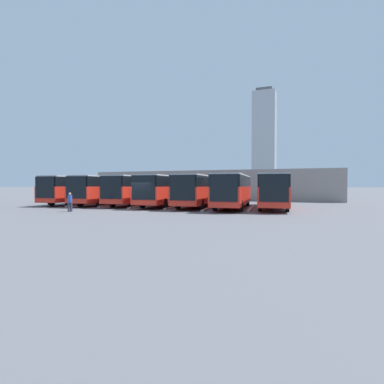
{
  "coord_description": "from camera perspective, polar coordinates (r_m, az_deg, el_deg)",
  "views": [
    {
      "loc": [
        -14.03,
        23.56,
        2.28
      ],
      "look_at": [
        -2.95,
        -5.97,
        1.54
      ],
      "focal_mm": 28.0,
      "sensor_mm": 36.0,
      "label": 1
    }
  ],
  "objects": [
    {
      "name": "curb_divider_4",
      "position": [
        34.3,
        -14.47,
        -2.38
      ],
      "size": [
        0.86,
        6.48,
        0.15
      ],
      "primitive_type": "cube",
      "rotation": [
        0.0,
        0.0,
        0.1
      ],
      "color": "#9E9E99",
      "rests_on": "ground_plane"
    },
    {
      "name": "curb_divider_0",
      "position": [
        28.71,
        11.18,
        -3.08
      ],
      "size": [
        0.86,
        6.48,
        0.15
      ],
      "primitive_type": "cube",
      "rotation": [
        0.0,
        0.0,
        0.1
      ],
      "color": "#9E9E99",
      "rests_on": "ground_plane"
    },
    {
      "name": "bus_4",
      "position": [
        34.7,
        -10.26,
        0.58
      ],
      "size": [
        3.68,
        12.17,
        3.26
      ],
      "rotation": [
        0.0,
        0.0,
        0.1
      ],
      "color": "red",
      "rests_on": "ground_plane"
    },
    {
      "name": "curb_divider_2",
      "position": [
        30.34,
        -3.12,
        -2.82
      ],
      "size": [
        0.86,
        6.48,
        0.15
      ],
      "primitive_type": "cube",
      "rotation": [
        0.0,
        0.0,
        0.1
      ],
      "color": "#9E9E99",
      "rests_on": "ground_plane"
    },
    {
      "name": "curb_divider_3",
      "position": [
        31.97,
        -9.34,
        -2.62
      ],
      "size": [
        0.86,
        6.48,
        0.15
      ],
      "primitive_type": "cube",
      "rotation": [
        0.0,
        0.0,
        0.1
      ],
      "color": "#9E9E99",
      "rests_on": "ground_plane"
    },
    {
      "name": "office_tower",
      "position": [
        215.73,
        13.62,
        9.64
      ],
      "size": [
        15.11,
        15.11,
        68.23
      ],
      "color": "#ADB2B7",
      "rests_on": "ground_plane"
    },
    {
      "name": "bus_2",
      "position": [
        31.23,
        1.34,
        0.51
      ],
      "size": [
        3.68,
        12.17,
        3.26
      ],
      "rotation": [
        0.0,
        0.0,
        0.1
      ],
      "color": "red",
      "rests_on": "ground_plane"
    },
    {
      "name": "bus_5",
      "position": [
        36.41,
        -15.69,
        0.58
      ],
      "size": [
        3.68,
        12.17,
        3.26
      ],
      "rotation": [
        0.0,
        0.0,
        0.1
      ],
      "color": "red",
      "rests_on": "ground_plane"
    },
    {
      "name": "curb_divider_1",
      "position": [
        28.54,
        3.37,
        -3.08
      ],
      "size": [
        0.86,
        6.48,
        0.15
      ],
      "primitive_type": "cube",
      "rotation": [
        0.0,
        0.0,
        0.1
      ],
      "color": "#9E9E99",
      "rests_on": "ground_plane"
    },
    {
      "name": "bus_3",
      "position": [
        32.6,
        -4.93,
        0.54
      ],
      "size": [
        3.68,
        12.17,
        3.26
      ],
      "rotation": [
        0.0,
        0.0,
        0.1
      ],
      "color": "red",
      "rests_on": "ground_plane"
    },
    {
      "name": "station_building",
      "position": [
        49.25,
        4.01,
        1.34
      ],
      "size": [
        38.39,
        12.22,
        4.48
      ],
      "color": "gray",
      "rests_on": "ground_plane"
    },
    {
      "name": "bus_1",
      "position": [
        29.69,
        7.85,
        0.46
      ],
      "size": [
        3.68,
        12.17,
        3.26
      ],
      "rotation": [
        0.0,
        0.0,
        0.1
      ],
      "color": "red",
      "rests_on": "ground_plane"
    },
    {
      "name": "pedestrian",
      "position": [
        27.53,
        -22.22,
        -1.67
      ],
      "size": [
        0.51,
        0.51,
        1.63
      ],
      "rotation": [
        0.0,
        0.0,
        3.98
      ],
      "color": "#38384C",
      "rests_on": "ground_plane"
    },
    {
      "name": "curb_divider_5",
      "position": [
        36.24,
        -19.73,
        -2.22
      ],
      "size": [
        0.86,
        6.48,
        0.15
      ],
      "primitive_type": "cube",
      "rotation": [
        0.0,
        0.0,
        0.1
      ],
      "color": "#9E9E99",
      "rests_on": "ground_plane"
    },
    {
      "name": "bus_6",
      "position": [
        38.57,
        -20.39,
        0.59
      ],
      "size": [
        3.68,
        12.17,
        3.26
      ],
      "rotation": [
        0.0,
        0.0,
        0.1
      ],
      "color": "red",
      "rests_on": "ground_plane"
    },
    {
      "name": "bus_0",
      "position": [
        30.15,
        15.27,
        0.44
      ],
      "size": [
        3.68,
        12.17,
        3.26
      ],
      "rotation": [
        0.0,
        0.0,
        0.1
      ],
      "color": "red",
      "rests_on": "ground_plane"
    },
    {
      "name": "ground_plane",
      "position": [
        27.52,
        -10.19,
        -3.42
      ],
      "size": [
        600.0,
        600.0,
        0.0
      ],
      "primitive_type": "plane",
      "color": "#5B5B60"
    }
  ]
}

